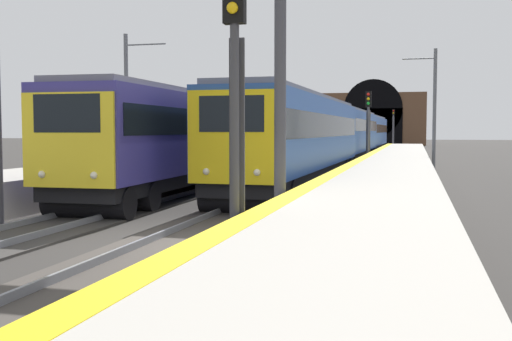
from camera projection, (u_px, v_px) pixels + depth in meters
ground_plane at (181, 246)px, 13.44m from camera, size 320.00×320.00×0.00m
platform_right at (358, 229)px, 12.45m from camera, size 112.00×3.64×1.08m
platform_right_edge_strip at (282, 200)px, 12.80m from camera, size 112.00×0.50×0.01m
track_main_line at (181, 245)px, 13.43m from camera, size 160.00×2.96×0.21m
track_adjacent_line at (13, 236)px, 14.49m from camera, size 160.00×2.84×0.21m
train_main_approaching at (348, 133)px, 46.28m from camera, size 60.24×3.03×4.05m
train_adjacent_platform at (284, 133)px, 44.09m from camera, size 57.41×3.16×4.93m
railway_signal_near at (235, 103)px, 10.77m from camera, size 0.39×0.38×5.12m
railway_signal_mid at (368, 122)px, 40.99m from camera, size 0.39×0.38×5.12m
railway_signal_far at (393, 126)px, 86.96m from camera, size 0.39×0.38×5.46m
overhead_signal_gantry at (128, 14)px, 15.41m from camera, size 0.70×8.10×7.29m
tunnel_portal at (373, 119)px, 104.85m from camera, size 2.39×17.50×11.12m
catenary_mast_near at (127, 104)px, 33.31m from camera, size 0.22×2.40×7.70m
catenary_mast_far at (434, 108)px, 38.57m from camera, size 0.22×2.13×7.61m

